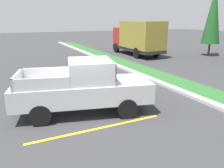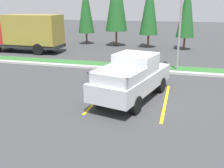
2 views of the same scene
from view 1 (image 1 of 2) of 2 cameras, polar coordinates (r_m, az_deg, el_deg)
ground_plane at (r=8.95m, az=-5.41°, el=-7.39°), size 120.00×120.00×0.00m
parking_line_near at (r=10.45m, az=-9.92°, el=-4.00°), size 0.12×4.80×0.01m
parking_line_far at (r=7.74m, az=-3.50°, el=-11.25°), size 0.12×4.80×0.01m
curb_strip at (r=11.49m, az=18.69°, el=-2.39°), size 56.00×0.40×0.15m
grass_median at (r=12.27m, az=22.39°, el=-1.82°), size 56.00×1.80×0.06m
pickup_truck_main at (r=8.71m, az=-7.12°, el=-0.80°), size 3.10×5.52×2.10m
cargo_truck_distant at (r=23.25m, az=6.67°, el=11.86°), size 6.81×2.52×3.40m
cypress_tree_leftmost at (r=24.84m, az=24.43°, el=15.89°), size 1.78×1.78×6.84m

